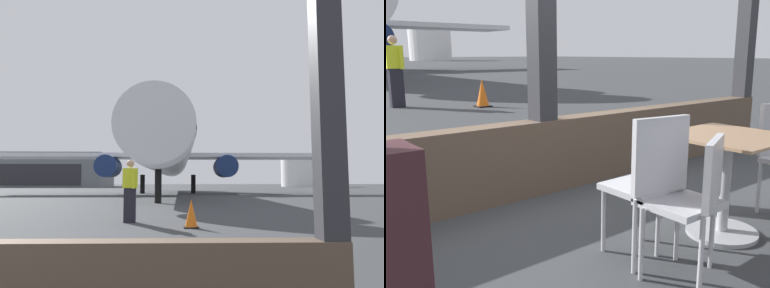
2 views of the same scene
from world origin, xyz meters
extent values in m
plane|color=#383A3D|center=(0.00, 40.00, 0.00)|extent=(220.00, 220.00, 0.00)
cube|color=#2D2D33|center=(3.51, 0.00, 1.82)|extent=(0.20, 0.20, 3.65)
cylinder|color=silver|center=(1.21, 31.00, 3.74)|extent=(3.95, 29.97, 3.95)
cone|color=silver|center=(1.21, 14.71, 3.74)|extent=(3.75, 2.60, 3.75)
cylinder|color=black|center=(1.21, 16.61, 3.89)|extent=(4.03, 0.90, 4.03)
cube|color=silver|center=(-7.26, 31.66, 3.44)|extent=(14.97, 4.20, 0.36)
cube|color=silver|center=(9.68, 31.66, 3.44)|extent=(14.97, 4.20, 0.36)
cylinder|color=navy|center=(-3.97, 30.26, 2.44)|extent=(1.90, 3.20, 1.90)
cylinder|color=navy|center=(6.38, 30.26, 2.44)|extent=(1.90, 3.20, 1.90)
cube|color=navy|center=(1.21, 44.49, 8.11)|extent=(0.36, 4.40, 5.20)
cylinder|color=black|center=(1.21, 16.91, 0.88)|extent=(0.36, 0.36, 1.77)
cylinder|color=black|center=(-1.19, 32.66, 0.88)|extent=(0.44, 0.44, 1.77)
cylinder|color=black|center=(3.61, 32.66, 0.88)|extent=(0.44, 0.44, 1.77)
cube|color=black|center=(0.96, 7.70, 0.47)|extent=(0.32, 0.20, 0.95)
cube|color=yellow|center=(0.96, 7.70, 1.23)|extent=(0.40, 0.22, 0.55)
sphere|color=tan|center=(0.96, 7.70, 1.63)|extent=(0.22, 0.22, 0.22)
cylinder|color=yellow|center=(1.08, 7.49, 1.20)|extent=(0.09, 0.09, 0.52)
cylinder|color=yellow|center=(0.85, 7.91, 1.20)|extent=(0.09, 0.09, 0.52)
cone|color=orange|center=(2.64, 6.44, 0.35)|extent=(0.32, 0.32, 0.70)
cube|color=black|center=(2.64, 6.44, 0.01)|extent=(0.36, 0.36, 0.03)
cube|color=slate|center=(-26.23, 79.74, 3.52)|extent=(25.51, 15.27, 7.05)
cube|color=#2D2D33|center=(-26.23, 72.05, 2.47)|extent=(17.86, 0.10, 4.23)
cylinder|color=white|center=(27.59, 75.76, 2.93)|extent=(7.48, 7.48, 5.85)
camera|label=1|loc=(2.36, -2.84, 1.13)|focal=34.93mm
camera|label=2|loc=(-2.28, -3.29, 1.31)|focal=39.91mm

